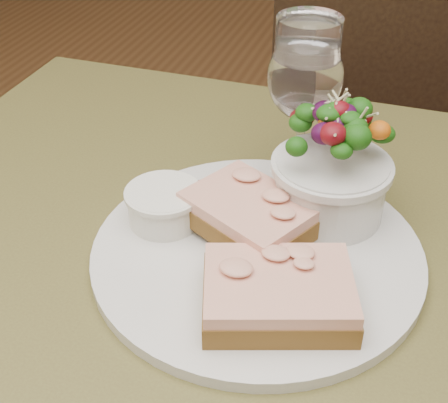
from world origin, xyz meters
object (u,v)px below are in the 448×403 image
(wine_glass, at_px, (305,82))
(chair_far, at_px, (357,229))
(sandwich_front, at_px, (278,293))
(salad_bowl, at_px, (332,163))
(sandwich_back, at_px, (249,214))
(cafe_table, at_px, (213,350))
(ramekin, at_px, (164,204))
(dinner_plate, at_px, (257,253))

(wine_glass, bearing_deg, chair_far, 85.30)
(sandwich_front, xyz_separation_m, salad_bowl, (0.01, 0.14, 0.04))
(chair_far, height_order, sandwich_back, chair_far)
(sandwich_back, distance_m, salad_bowl, 0.09)
(chair_far, height_order, salad_bowl, chair_far)
(cafe_table, bearing_deg, wine_glass, 77.19)
(sandwich_front, height_order, ramekin, ramekin)
(ramekin, xyz_separation_m, wine_glass, (0.11, 0.12, 0.09))
(dinner_plate, height_order, sandwich_front, sandwich_front)
(cafe_table, xyz_separation_m, sandwich_front, (0.07, -0.03, 0.13))
(dinner_plate, distance_m, salad_bowl, 0.11)
(sandwich_back, relative_size, wine_glass, 0.82)
(sandwich_back, relative_size, salad_bowl, 1.12)
(cafe_table, relative_size, dinner_plate, 2.56)
(chair_far, relative_size, salad_bowl, 7.09)
(dinner_plate, relative_size, sandwich_back, 2.19)
(sandwich_front, relative_size, wine_glass, 0.84)
(sandwich_front, bearing_deg, cafe_table, 137.55)
(cafe_table, height_order, dinner_plate, dinner_plate)
(ramekin, height_order, salad_bowl, salad_bowl)
(dinner_plate, xyz_separation_m, sandwich_back, (-0.01, 0.02, 0.03))
(ramekin, bearing_deg, sandwich_back, 4.52)
(sandwich_back, bearing_deg, ramekin, -147.99)
(cafe_table, xyz_separation_m, dinner_plate, (0.03, 0.04, 0.11))
(sandwich_front, bearing_deg, chair_far, 70.45)
(dinner_plate, bearing_deg, sandwich_front, -61.74)
(cafe_table, height_order, wine_glass, wine_glass)
(cafe_table, height_order, salad_bowl, salad_bowl)
(chair_far, distance_m, sandwich_front, 0.88)
(salad_bowl, bearing_deg, chair_far, 90.01)
(chair_far, height_order, sandwich_front, chair_far)
(salad_bowl, bearing_deg, sandwich_back, -138.74)
(cafe_table, relative_size, sandwich_front, 5.45)
(cafe_table, distance_m, salad_bowl, 0.22)
(cafe_table, bearing_deg, sandwich_front, -23.98)
(sandwich_back, bearing_deg, salad_bowl, 68.74)
(dinner_plate, xyz_separation_m, salad_bowl, (0.05, 0.08, 0.07))
(ramekin, relative_size, wine_glass, 0.40)
(cafe_table, bearing_deg, salad_bowl, 53.90)
(dinner_plate, distance_m, sandwich_back, 0.04)
(salad_bowl, relative_size, wine_glass, 0.73)
(sandwich_front, distance_m, ramekin, 0.16)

